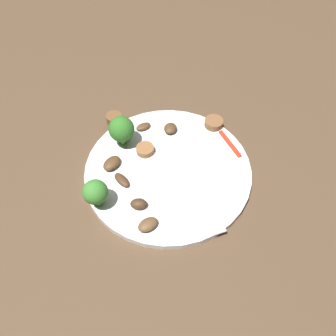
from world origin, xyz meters
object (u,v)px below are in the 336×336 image
Objects in this scene: mushroom_1 at (139,204)px; mushroom_4 at (148,225)px; plate at (168,170)px; sausage_slice_2 at (114,119)px; mushroom_3 at (143,127)px; mushroom_0 at (171,128)px; mushroom_2 at (122,180)px; broccoli_floret_0 at (95,192)px; mushroom_5 at (112,161)px; pepper_strip_0 at (230,144)px; broccoli_floret_1 at (121,129)px; sausage_slice_1 at (145,150)px; sausage_slice_0 at (214,123)px; fork at (199,188)px.

mushroom_1 reaches higher than mushroom_4.
sausage_slice_2 reaches higher than plate.
mushroom_1 is at bearing 3.04° from mushroom_3.
mushroom_2 is (0.11, -0.07, -0.00)m from mushroom_0.
mushroom_3 is (-0.15, 0.05, -0.03)m from broccoli_floret_0.
mushroom_5 is 0.19m from pepper_strip_0.
broccoli_floret_1 reaches higher than sausage_slice_1.
plate is at bearing 45.52° from sausage_slice_2.
broccoli_floret_1 is at bearing -67.53° from mushroom_0.
broccoli_floret_1 is 1.73× the size of mushroom_2.
broccoli_floret_1 is 0.05m from mushroom_5.
sausage_slice_1 reaches higher than plate.
mushroom_3 is at bearing -94.19° from mushroom_0.
mushroom_5 is 0.52× the size of pepper_strip_0.
mushroom_4 is at bearing -25.87° from sausage_slice_0.
sausage_slice_2 is 1.08× the size of mushroom_0.
sausage_slice_0 is at bearing -149.03° from pepper_strip_0.
fork is at bearing 47.84° from sausage_slice_2.
sausage_slice_2 is 0.85× the size of mushroom_5.
mushroom_0 is at bearing -179.54° from fork.
sausage_slice_0 is (-0.05, 0.15, -0.03)m from broccoli_floret_1.
mushroom_2 is at bearing 29.98° from mushroom_5.
mushroom_2 is 0.18m from pepper_strip_0.
mushroom_4 is 0.49× the size of pepper_strip_0.
fork is 0.15m from mushroom_3.
broccoli_floret_1 is (-0.11, 0.02, 0.00)m from broccoli_floret_0.
sausage_slice_0 is at bearing 142.47° from plate.
mushroom_0 is at bearing 147.29° from mushroom_2.
sausage_slice_0 is 0.12m from mushroom_3.
mushroom_2 is at bearing -147.88° from mushroom_4.
broccoli_floret_1 is at bearing 170.13° from broccoli_floret_0.
plate is 8.24× the size of sausage_slice_0.
broccoli_floret_0 is (0.03, -0.14, 0.03)m from fork.
sausage_slice_2 is 0.17m from mushroom_1.
mushroom_1 is (0.12, 0.04, -0.03)m from broccoli_floret_1.
mushroom_5 is at bearing 6.59° from sausage_slice_2.
mushroom_1 is at bearing -153.09° from mushroom_4.
fork is 6.67× the size of mushroom_3.
broccoli_floret_1 is at bearing -113.65° from sausage_slice_1.
mushroom_5 is (-0.07, -0.05, -0.00)m from mushroom_1.
broccoli_floret_1 is 0.06m from sausage_slice_2.
mushroom_5 is at bearing -92.99° from plate.
broccoli_floret_1 is 0.12m from mushroom_1.
sausage_slice_0 is 0.13m from sausage_slice_1.
mushroom_1 is at bearing 0.11° from sausage_slice_1.
pepper_strip_0 is (-0.12, 0.19, -0.03)m from broccoli_floret_0.
broccoli_floret_0 is 1.97× the size of mushroom_0.
mushroom_0 is (0.02, 0.10, -0.00)m from sausage_slice_2.
mushroom_1 is 0.76× the size of mushroom_5.
mushroom_5 is at bearing 173.37° from broccoli_floret_0.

